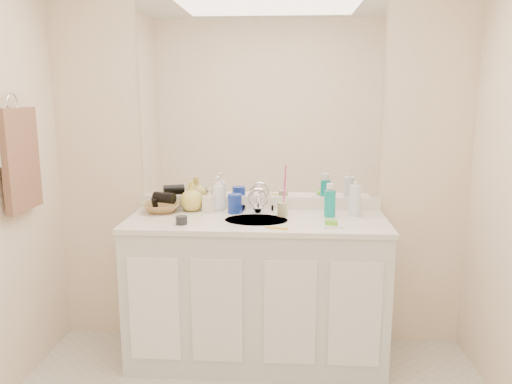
% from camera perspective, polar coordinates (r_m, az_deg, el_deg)
% --- Properties ---
extents(wall_back, '(2.60, 0.02, 2.40)m').
position_cam_1_polar(wall_back, '(3.12, 0.38, 3.86)').
color(wall_back, '#FEE5C7').
rests_on(wall_back, floor).
extents(vanity_cabinet, '(1.50, 0.55, 0.85)m').
position_cam_1_polar(vanity_cabinet, '(3.06, 0.06, -11.38)').
color(vanity_cabinet, silver).
rests_on(vanity_cabinet, floor).
extents(countertop, '(1.52, 0.57, 0.03)m').
position_cam_1_polar(countertop, '(2.92, 0.06, -3.37)').
color(countertop, white).
rests_on(countertop, vanity_cabinet).
extents(backsplash, '(1.52, 0.03, 0.08)m').
position_cam_1_polar(backsplash, '(3.16, 0.36, -1.22)').
color(backsplash, white).
rests_on(backsplash, countertop).
extents(sink_basin, '(0.37, 0.37, 0.02)m').
position_cam_1_polar(sink_basin, '(2.90, 0.04, -3.42)').
color(sink_basin, '#BCB8A5').
rests_on(sink_basin, countertop).
extents(faucet, '(0.02, 0.02, 0.11)m').
position_cam_1_polar(faucet, '(3.06, 0.25, -1.35)').
color(faucet, silver).
rests_on(faucet, countertop).
extents(mirror, '(1.48, 0.01, 1.20)m').
position_cam_1_polar(mirror, '(3.09, 0.38, 10.48)').
color(mirror, white).
rests_on(mirror, wall_back).
extents(blue_mug, '(0.09, 0.09, 0.12)m').
position_cam_1_polar(blue_mug, '(3.04, -2.44, -1.34)').
color(blue_mug, '#1732A3').
rests_on(blue_mug, countertop).
extents(tan_cup, '(0.07, 0.07, 0.08)m').
position_cam_1_polar(tan_cup, '(2.97, 3.05, -1.99)').
color(tan_cup, tan).
rests_on(tan_cup, countertop).
extents(toothbrush, '(0.02, 0.04, 0.21)m').
position_cam_1_polar(toothbrush, '(2.95, 3.27, 0.07)').
color(toothbrush, '#F3409E').
rests_on(toothbrush, tan_cup).
extents(mouthwash_bottle, '(0.08, 0.08, 0.16)m').
position_cam_1_polar(mouthwash_bottle, '(2.98, 8.43, -1.31)').
color(mouthwash_bottle, '#0C9792').
rests_on(mouthwash_bottle, countertop).
extents(clear_pump_bottle, '(0.08, 0.08, 0.19)m').
position_cam_1_polar(clear_pump_bottle, '(3.02, 11.22, -0.98)').
color(clear_pump_bottle, white).
rests_on(clear_pump_bottle, countertop).
extents(soap_dish, '(0.12, 0.10, 0.01)m').
position_cam_1_polar(soap_dish, '(2.77, 8.59, -3.83)').
color(soap_dish, white).
rests_on(soap_dish, countertop).
extents(green_soap, '(0.07, 0.06, 0.02)m').
position_cam_1_polar(green_soap, '(2.77, 8.60, -3.47)').
color(green_soap, '#71C931').
rests_on(green_soap, soap_dish).
extents(orange_comb, '(0.12, 0.05, 0.01)m').
position_cam_1_polar(orange_comb, '(2.71, 2.40, -4.13)').
color(orange_comb, '#F0A919').
rests_on(orange_comb, countertop).
extents(dark_jar, '(0.07, 0.07, 0.05)m').
position_cam_1_polar(dark_jar, '(2.82, -8.52, -3.21)').
color(dark_jar, black).
rests_on(dark_jar, countertop).
extents(soap_bottle_white, '(0.10, 0.10, 0.22)m').
position_cam_1_polar(soap_bottle_white, '(3.12, -4.33, -0.13)').
color(soap_bottle_white, white).
rests_on(soap_bottle_white, countertop).
extents(soap_bottle_cream, '(0.09, 0.09, 0.15)m').
position_cam_1_polar(soap_bottle_cream, '(3.09, -5.37, -0.91)').
color(soap_bottle_cream, '#F9E4CB').
rests_on(soap_bottle_cream, countertop).
extents(soap_bottle_yellow, '(0.15, 0.15, 0.19)m').
position_cam_1_polar(soap_bottle_yellow, '(3.12, -7.37, -0.46)').
color(soap_bottle_yellow, '#D4C252').
rests_on(soap_bottle_yellow, countertop).
extents(wicker_basket, '(0.26, 0.26, 0.06)m').
position_cam_1_polar(wicker_basket, '(3.13, -10.75, -1.76)').
color(wicker_basket, olive).
rests_on(wicker_basket, countertop).
extents(hair_dryer, '(0.15, 0.11, 0.07)m').
position_cam_1_polar(hair_dryer, '(3.11, -10.44, -0.65)').
color(hair_dryer, black).
rests_on(hair_dryer, wicker_basket).
extents(towel_ring, '(0.01, 0.11, 0.11)m').
position_cam_1_polar(towel_ring, '(2.95, -26.10, 9.12)').
color(towel_ring, silver).
rests_on(towel_ring, wall_left).
extents(hand_towel, '(0.04, 0.32, 0.55)m').
position_cam_1_polar(hand_towel, '(2.96, -25.26, 3.35)').
color(hand_towel, brown).
rests_on(hand_towel, towel_ring).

